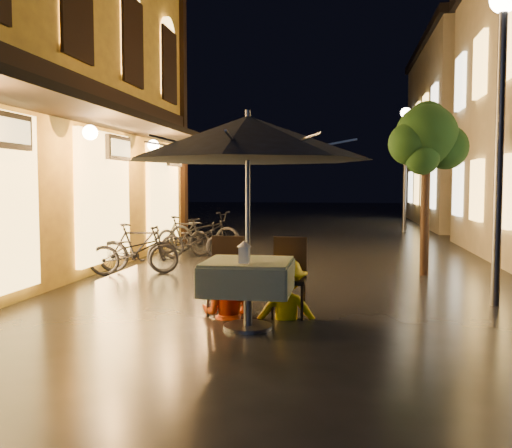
% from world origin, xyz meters
% --- Properties ---
extents(ground, '(90.00, 90.00, 0.00)m').
position_xyz_m(ground, '(0.00, 0.00, 0.00)').
color(ground, black).
rests_on(ground, ground).
extents(east_building_far, '(7.30, 10.30, 7.30)m').
position_xyz_m(east_building_far, '(7.49, 18.00, 3.66)').
color(east_building_far, tan).
rests_on(east_building_far, ground).
extents(street_tree, '(1.43, 1.20, 3.15)m').
position_xyz_m(street_tree, '(2.41, 4.51, 2.42)').
color(street_tree, black).
rests_on(street_tree, ground).
extents(streetlamp_near, '(0.36, 0.36, 4.23)m').
position_xyz_m(streetlamp_near, '(3.00, 2.00, 2.92)').
color(streetlamp_near, '#59595E').
rests_on(streetlamp_near, ground).
extents(streetlamp_far, '(0.36, 0.36, 4.23)m').
position_xyz_m(streetlamp_far, '(3.00, 14.00, 2.92)').
color(streetlamp_far, '#59595E').
rests_on(streetlamp_far, ground).
extents(cafe_table, '(0.99, 0.99, 0.78)m').
position_xyz_m(cafe_table, '(-0.10, 0.27, 0.59)').
color(cafe_table, '#59595E').
rests_on(cafe_table, ground).
extents(patio_umbrella, '(2.75, 2.75, 2.46)m').
position_xyz_m(patio_umbrella, '(-0.10, 0.27, 2.15)').
color(patio_umbrella, '#59595E').
rests_on(patio_umbrella, ground).
extents(cafe_chair_left, '(0.42, 0.42, 0.97)m').
position_xyz_m(cafe_chair_left, '(-0.50, 1.01, 0.54)').
color(cafe_chair_left, black).
rests_on(cafe_chair_left, ground).
extents(cafe_chair_right, '(0.42, 0.42, 0.97)m').
position_xyz_m(cafe_chair_right, '(0.30, 1.01, 0.54)').
color(cafe_chair_right, black).
rests_on(cafe_chair_right, ground).
extents(table_lantern, '(0.16, 0.16, 0.25)m').
position_xyz_m(table_lantern, '(-0.10, 0.03, 0.92)').
color(table_lantern, white).
rests_on(table_lantern, cafe_table).
extents(person_orange, '(0.70, 0.56, 1.36)m').
position_xyz_m(person_orange, '(-0.46, 0.82, 0.68)').
color(person_orange, '#CD3E0B').
rests_on(person_orange, ground).
extents(person_yellow, '(0.98, 0.65, 1.41)m').
position_xyz_m(person_yellow, '(0.27, 0.86, 0.71)').
color(person_yellow, '#FFD900').
rests_on(person_yellow, ground).
extents(bicycle_0, '(1.69, 1.11, 0.84)m').
position_xyz_m(bicycle_0, '(-2.79, 3.76, 0.42)').
color(bicycle_0, black).
rests_on(bicycle_0, ground).
extents(bicycle_1, '(1.55, 0.56, 0.92)m').
position_xyz_m(bicycle_1, '(-2.81, 4.00, 0.46)').
color(bicycle_1, black).
rests_on(bicycle_1, ground).
extents(bicycle_2, '(1.59, 0.81, 0.80)m').
position_xyz_m(bicycle_2, '(-2.30, 6.18, 0.40)').
color(bicycle_2, black).
rests_on(bicycle_2, ground).
extents(bicycle_3, '(1.55, 0.88, 0.90)m').
position_xyz_m(bicycle_3, '(-2.72, 6.71, 0.45)').
color(bicycle_3, black).
rests_on(bicycle_3, ground).
extents(bicycle_4, '(2.01, 1.12, 1.00)m').
position_xyz_m(bicycle_4, '(-2.33, 7.17, 0.50)').
color(bicycle_4, black).
rests_on(bicycle_4, ground).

